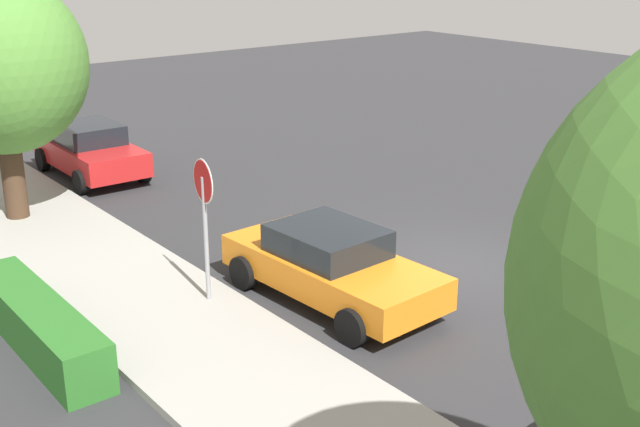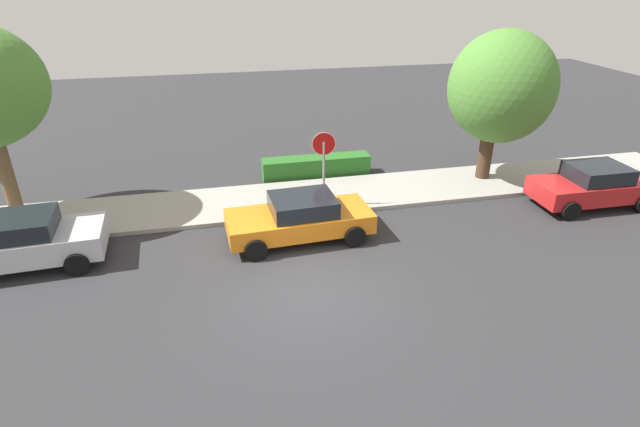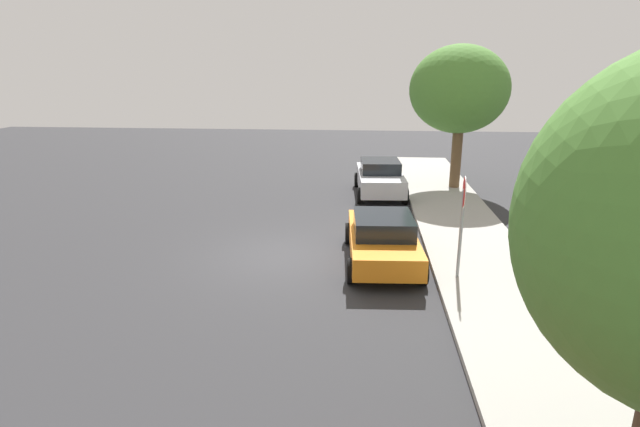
{
  "view_description": "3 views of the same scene",
  "coord_description": "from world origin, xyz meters",
  "px_view_note": "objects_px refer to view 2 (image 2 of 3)",
  "views": [
    {
      "loc": [
        -10.0,
        11.07,
        6.24
      ],
      "look_at": [
        1.26,
        2.17,
        1.26
      ],
      "focal_mm": 45.0,
      "sensor_mm": 36.0,
      "label": 1
    },
    {
      "loc": [
        -2.06,
        -10.39,
        7.44
      ],
      "look_at": [
        0.65,
        1.74,
        1.27
      ],
      "focal_mm": 28.0,
      "sensor_mm": 36.0,
      "label": 2
    },
    {
      "loc": [
        13.28,
        2.14,
        5.19
      ],
      "look_at": [
        0.44,
        1.02,
        1.41
      ],
      "focal_mm": 28.0,
      "sensor_mm": 36.0,
      "label": 3
    }
  ],
  "objects_px": {
    "stop_sign": "(324,157)",
    "parked_car_red": "(593,185)",
    "parked_car_silver": "(21,241)",
    "street_tree_mid_block": "(502,88)",
    "parked_car_orange": "(300,218)"
  },
  "relations": [
    {
      "from": "stop_sign",
      "to": "parked_car_red",
      "type": "distance_m",
      "value": 9.29
    },
    {
      "from": "stop_sign",
      "to": "street_tree_mid_block",
      "type": "distance_m",
      "value": 7.03
    },
    {
      "from": "parked_car_orange",
      "to": "parked_car_silver",
      "type": "relative_size",
      "value": 1.02
    },
    {
      "from": "stop_sign",
      "to": "parked_car_silver",
      "type": "bearing_deg",
      "value": -168.97
    },
    {
      "from": "parked_car_orange",
      "to": "parked_car_red",
      "type": "relative_size",
      "value": 1.07
    },
    {
      "from": "stop_sign",
      "to": "parked_car_orange",
      "type": "relative_size",
      "value": 0.62
    },
    {
      "from": "parked_car_silver",
      "to": "parked_car_red",
      "type": "xyz_separation_m",
      "value": [
        17.87,
        0.01,
        -0.02
      ]
    },
    {
      "from": "parked_car_red",
      "to": "parked_car_orange",
      "type": "bearing_deg",
      "value": -179.16
    },
    {
      "from": "parked_car_orange",
      "to": "parked_car_red",
      "type": "distance_m",
      "value": 10.21
    },
    {
      "from": "parked_car_orange",
      "to": "street_tree_mid_block",
      "type": "distance_m",
      "value": 8.89
    },
    {
      "from": "parked_car_silver",
      "to": "parked_car_red",
      "type": "height_order",
      "value": "parked_car_silver"
    },
    {
      "from": "parked_car_red",
      "to": "street_tree_mid_block",
      "type": "relative_size",
      "value": 0.73
    },
    {
      "from": "street_tree_mid_block",
      "to": "stop_sign",
      "type": "bearing_deg",
      "value": -170.99
    },
    {
      "from": "parked_car_red",
      "to": "street_tree_mid_block",
      "type": "bearing_deg",
      "value": 130.02
    },
    {
      "from": "street_tree_mid_block",
      "to": "parked_car_orange",
      "type": "bearing_deg",
      "value": -159.68
    }
  ]
}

